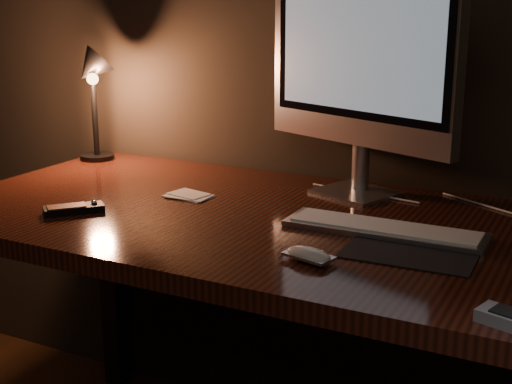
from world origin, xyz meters
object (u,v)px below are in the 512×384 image
at_px(keyboard, 385,229).
at_px(desk_lamp, 92,84).
at_px(mouse, 309,256).
at_px(monitor, 360,55).
at_px(desk, 301,265).
at_px(media_remote, 74,209).

relative_size(keyboard, desk_lamp, 1.22).
bearing_deg(mouse, desk_lamp, 165.69).
bearing_deg(keyboard, monitor, 121.28).
bearing_deg(monitor, desk, -87.31).
bearing_deg(media_remote, desk, -19.62).
bearing_deg(media_remote, mouse, -52.78).
height_order(desk, desk_lamp, desk_lamp).
xyz_separation_m(desk, monitor, (0.06, 0.18, 0.46)).
bearing_deg(keyboard, desk_lamp, 165.28).
relative_size(monitor, keyboard, 1.38).
xyz_separation_m(mouse, desk_lamp, (-0.86, 0.46, 0.21)).
bearing_deg(desk, monitor, 71.61).
bearing_deg(desk, keyboard, -17.37).
xyz_separation_m(monitor, desk_lamp, (-0.78, -0.00, -0.11)).
distance_m(monitor, media_remote, 0.73).
xyz_separation_m(keyboard, desk_lamp, (-0.93, 0.24, 0.22)).
relative_size(desk, keyboard, 3.97).
relative_size(monitor, desk_lamp, 1.69).
distance_m(mouse, desk_lamp, 0.99).
bearing_deg(mouse, monitor, 113.40).
height_order(monitor, keyboard, monitor).
distance_m(keyboard, mouse, 0.23).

